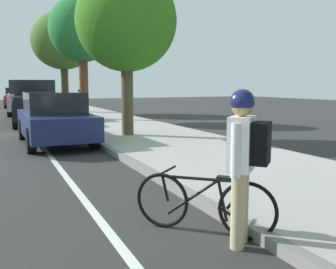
{
  "coord_description": "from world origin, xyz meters",
  "views": [
    {
      "loc": [
        -1.07,
        -14.29,
        1.74
      ],
      "look_at": [
        1.07,
        -9.54,
        1.06
      ],
      "focal_mm": 40.94,
      "sensor_mm": 36.0,
      "label": 1
    }
  ],
  "objects_px": {
    "street_tree_far_end": "(82,30)",
    "pedestrian_on_phone": "(82,97)",
    "bicycle_at_curb": "(203,204)",
    "street_tree_mid_block": "(126,22)",
    "parked_suv_silver_far": "(26,97)",
    "parked_sedan_red_farthest": "(17,98)",
    "fire_hydrant": "(75,112)",
    "parked_sedan_dark_blue_second": "(55,118)",
    "street_tree_corner": "(63,41)",
    "parked_pickup_black_mid": "(36,104)",
    "cyclist_with_backpack": "(244,152)"
  },
  "relations": [
    {
      "from": "street_tree_corner",
      "to": "parked_sedan_dark_blue_second",
      "type": "bearing_deg",
      "value": -100.72
    },
    {
      "from": "bicycle_at_curb",
      "to": "street_tree_mid_block",
      "type": "distance_m",
      "value": 8.7
    },
    {
      "from": "parked_suv_silver_far",
      "to": "street_tree_corner",
      "type": "distance_m",
      "value": 3.95
    },
    {
      "from": "parked_sedan_red_farthest",
      "to": "street_tree_far_end",
      "type": "relative_size",
      "value": 0.79
    },
    {
      "from": "street_tree_corner",
      "to": "parked_suv_silver_far",
      "type": "bearing_deg",
      "value": 175.9
    },
    {
      "from": "fire_hydrant",
      "to": "parked_sedan_dark_blue_second",
      "type": "bearing_deg",
      "value": -107.16
    },
    {
      "from": "parked_pickup_black_mid",
      "to": "street_tree_far_end",
      "type": "height_order",
      "value": "street_tree_far_end"
    },
    {
      "from": "parked_sedan_red_farthest",
      "to": "cyclist_with_backpack",
      "type": "relative_size",
      "value": 2.65
    },
    {
      "from": "parked_suv_silver_far",
      "to": "street_tree_mid_block",
      "type": "relative_size",
      "value": 0.94
    },
    {
      "from": "cyclist_with_backpack",
      "to": "street_tree_mid_block",
      "type": "bearing_deg",
      "value": 80.13
    },
    {
      "from": "parked_suv_silver_far",
      "to": "pedestrian_on_phone",
      "type": "bearing_deg",
      "value": -18.27
    },
    {
      "from": "parked_sedan_red_farthest",
      "to": "fire_hydrant",
      "type": "relative_size",
      "value": 5.35
    },
    {
      "from": "parked_sedan_dark_blue_second",
      "to": "street_tree_corner",
      "type": "bearing_deg",
      "value": 79.28
    },
    {
      "from": "fire_hydrant",
      "to": "bicycle_at_curb",
      "type": "bearing_deg",
      "value": -94.05
    },
    {
      "from": "parked_suv_silver_far",
      "to": "street_tree_mid_block",
      "type": "bearing_deg",
      "value": -79.62
    },
    {
      "from": "street_tree_corner",
      "to": "pedestrian_on_phone",
      "type": "bearing_deg",
      "value": -45.58
    },
    {
      "from": "parked_sedan_dark_blue_second",
      "to": "street_tree_corner",
      "type": "relative_size",
      "value": 0.75
    },
    {
      "from": "street_tree_far_end",
      "to": "street_tree_mid_block",
      "type": "bearing_deg",
      "value": -90.0
    },
    {
      "from": "bicycle_at_curb",
      "to": "street_tree_corner",
      "type": "bearing_deg",
      "value": 85.18
    },
    {
      "from": "parked_suv_silver_far",
      "to": "fire_hydrant",
      "type": "relative_size",
      "value": 5.73
    },
    {
      "from": "parked_suv_silver_far",
      "to": "street_tree_far_end",
      "type": "height_order",
      "value": "street_tree_far_end"
    },
    {
      "from": "parked_sedan_dark_blue_second",
      "to": "parked_pickup_black_mid",
      "type": "xyz_separation_m",
      "value": [
        0.06,
        6.28,
        0.15
      ]
    },
    {
      "from": "street_tree_mid_block",
      "to": "bicycle_at_curb",
      "type": "bearing_deg",
      "value": -101.96
    },
    {
      "from": "cyclist_with_backpack",
      "to": "street_tree_mid_block",
      "type": "xyz_separation_m",
      "value": [
        1.45,
        8.34,
        2.64
      ]
    },
    {
      "from": "parked_sedan_red_farthest",
      "to": "street_tree_mid_block",
      "type": "relative_size",
      "value": 0.88
    },
    {
      "from": "parked_pickup_black_mid",
      "to": "street_tree_mid_block",
      "type": "distance_m",
      "value": 7.17
    },
    {
      "from": "parked_suv_silver_far",
      "to": "street_tree_corner",
      "type": "xyz_separation_m",
      "value": [
        2.21,
        -0.16,
        3.26
      ]
    },
    {
      "from": "parked_suv_silver_far",
      "to": "street_tree_far_end",
      "type": "xyz_separation_m",
      "value": [
        2.21,
        -5.56,
        3.23
      ]
    },
    {
      "from": "parked_sedan_red_farthest",
      "to": "bicycle_at_curb",
      "type": "xyz_separation_m",
      "value": [
        0.62,
        -28.13,
        -0.39
      ]
    },
    {
      "from": "parked_sedan_red_farthest",
      "to": "street_tree_corner",
      "type": "xyz_separation_m",
      "value": [
        2.29,
        -8.36,
        3.54
      ]
    },
    {
      "from": "parked_sedan_dark_blue_second",
      "to": "parked_sedan_red_farthest",
      "type": "xyz_separation_m",
      "value": [
        -0.03,
        20.31,
        0.0
      ]
    },
    {
      "from": "parked_pickup_black_mid",
      "to": "fire_hydrant",
      "type": "relative_size",
      "value": 6.39
    },
    {
      "from": "cyclist_with_backpack",
      "to": "fire_hydrant",
      "type": "height_order",
      "value": "cyclist_with_backpack"
    },
    {
      "from": "street_tree_far_end",
      "to": "street_tree_corner",
      "type": "height_order",
      "value": "street_tree_corner"
    },
    {
      "from": "parked_sedan_red_farthest",
      "to": "pedestrian_on_phone",
      "type": "xyz_separation_m",
      "value": [
        3.12,
        -9.21,
        0.26
      ]
    },
    {
      "from": "pedestrian_on_phone",
      "to": "parked_sedan_red_farthest",
      "type": "bearing_deg",
      "value": 108.7
    },
    {
      "from": "parked_suv_silver_far",
      "to": "pedestrian_on_phone",
      "type": "height_order",
      "value": "parked_suv_silver_far"
    },
    {
      "from": "parked_sedan_dark_blue_second",
      "to": "cyclist_with_backpack",
      "type": "height_order",
      "value": "cyclist_with_backpack"
    },
    {
      "from": "street_tree_far_end",
      "to": "pedestrian_on_phone",
      "type": "xyz_separation_m",
      "value": [
        0.83,
        4.56,
        -3.24
      ]
    },
    {
      "from": "street_tree_mid_block",
      "to": "pedestrian_on_phone",
      "type": "relative_size",
      "value": 3.3
    },
    {
      "from": "parked_sedan_red_farthest",
      "to": "street_tree_corner",
      "type": "bearing_deg",
      "value": -74.7
    },
    {
      "from": "street_tree_far_end",
      "to": "bicycle_at_curb",
      "type": "bearing_deg",
      "value": -96.62
    },
    {
      "from": "pedestrian_on_phone",
      "to": "fire_hydrant",
      "type": "height_order",
      "value": "pedestrian_on_phone"
    },
    {
      "from": "parked_suv_silver_far",
      "to": "parked_sedan_red_farthest",
      "type": "distance_m",
      "value": 8.21
    },
    {
      "from": "parked_suv_silver_far",
      "to": "bicycle_at_curb",
      "type": "height_order",
      "value": "parked_suv_silver_far"
    },
    {
      "from": "bicycle_at_curb",
      "to": "cyclist_with_backpack",
      "type": "height_order",
      "value": "cyclist_with_backpack"
    },
    {
      "from": "street_tree_far_end",
      "to": "cyclist_with_backpack",
      "type": "bearing_deg",
      "value": -95.58
    },
    {
      "from": "parked_pickup_black_mid",
      "to": "parked_sedan_red_farthest",
      "type": "relative_size",
      "value": 1.19
    },
    {
      "from": "parked_sedan_red_farthest",
      "to": "fire_hydrant",
      "type": "height_order",
      "value": "parked_sedan_red_farthest"
    },
    {
      "from": "parked_pickup_black_mid",
      "to": "cyclist_with_backpack",
      "type": "bearing_deg",
      "value": -87.04
    }
  ]
}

